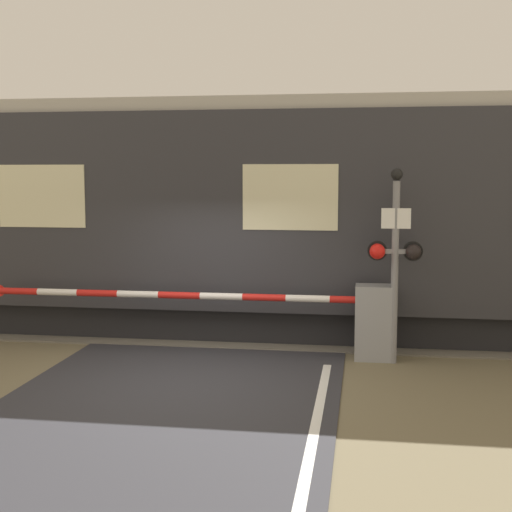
{
  "coord_description": "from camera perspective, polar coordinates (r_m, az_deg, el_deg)",
  "views": [
    {
      "loc": [
        2.45,
        -9.64,
        2.89
      ],
      "look_at": [
        0.65,
        2.14,
        1.55
      ],
      "focal_mm": 50.0,
      "sensor_mm": 36.0,
      "label": 1
    }
  ],
  "objects": [
    {
      "name": "train",
      "position": [
        13.11,
        3.35,
        3.21
      ],
      "size": [
        15.71,
        2.77,
        4.21
      ],
      "color": "black",
      "rests_on": "ground_plane"
    },
    {
      "name": "track_bed",
      "position": [
        13.57,
        -1.94,
        -5.76
      ],
      "size": [
        36.0,
        3.2,
        0.13
      ],
      "color": "#666056",
      "rests_on": "ground_plane"
    },
    {
      "name": "signal_post",
      "position": [
        11.07,
        11.07,
        0.18
      ],
      "size": [
        0.84,
        0.26,
        3.0
      ],
      "color": "gray",
      "rests_on": "ground_plane"
    },
    {
      "name": "ground_plane",
      "position": [
        10.36,
        -5.44,
        -9.79
      ],
      "size": [
        80.0,
        80.0,
        0.0
      ],
      "primitive_type": "plane",
      "color": "#6B6047"
    },
    {
      "name": "crossing_barrier",
      "position": [
        11.41,
        6.3,
        -4.85
      ],
      "size": [
        6.71,
        0.44,
        1.19
      ],
      "color": "gray",
      "rests_on": "ground_plane"
    }
  ]
}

